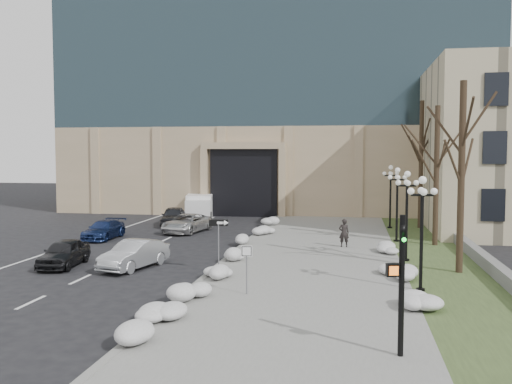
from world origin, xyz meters
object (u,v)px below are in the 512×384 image
traffic_signal (400,289)px  lamppost_d (390,188)px  car_c (104,230)px  lamppost_b (407,204)px  keep_sign (247,259)px  lamppost_c (397,194)px  car_e (173,216)px  car_a (64,253)px  pedestrian (344,233)px  one_way_sign (222,229)px  box_truck (200,206)px  car_b (134,255)px  car_d (187,223)px  lamppost_a (422,218)px

traffic_signal → lamppost_d: 27.38m
car_c → lamppost_b: size_ratio=0.88×
keep_sign → lamppost_d: bearing=62.0°
lamppost_c → car_e: bearing=160.7°
car_a → lamppost_c: size_ratio=0.84×
car_a → car_c: 9.08m
pedestrian → one_way_sign: one_way_sign is taller
car_a → traffic_signal: bearing=-40.0°
box_truck → lamppost_b: 24.63m
car_b → lamppost_c: size_ratio=0.89×
keep_sign → car_d: bearing=103.6°
car_e → lamppost_d: bearing=-9.0°
car_a → lamppost_c: bearing=25.3°
car_a → box_truck: (0.90, 22.43, 0.28)m
lamppost_c → lamppost_a: bearing=-90.0°
car_b → box_truck: size_ratio=0.64×
car_c → lamppost_d: (18.92, 8.02, 2.47)m
lamppost_b → lamppost_d: size_ratio=1.00×
box_truck → lamppost_c: (16.08, -12.04, 2.11)m
car_d → box_truck: size_ratio=0.72×
one_way_sign → keep_sign: one_way_sign is taller
box_truck → keep_sign: keep_sign is taller
car_c → car_e: size_ratio=0.97×
car_d → one_way_sign: size_ratio=1.87×
car_d → box_truck: bearing=110.8°
car_e → traffic_signal: 30.59m
car_a → box_truck: bearing=81.6°
box_truck → one_way_sign: bearing=-83.9°
box_truck → keep_sign: size_ratio=3.19×
car_d → one_way_sign: one_way_sign is taller
car_a → car_d: car_a is taller
pedestrian → lamppost_a: 10.91m
car_c → box_truck: size_ratio=0.64×
car_e → lamppost_a: lamppost_a is taller
lamppost_c → car_d: bearing=170.7°
car_e → traffic_signal: size_ratio=1.08×
one_way_sign → box_truck: bearing=100.8°
car_d → car_e: car_e is taller
one_way_sign → keep_sign: bearing=-72.1°
car_a → keep_sign: (10.14, -4.43, 0.83)m
car_d → lamppost_c: size_ratio=1.00×
box_truck → car_a: bearing=-104.0°
car_e → pedestrian: bearing=-44.4°
car_d → traffic_signal: size_ratio=1.18×
car_a → car_e: (0.49, 16.17, 0.06)m
car_c → lamppost_b: lamppost_b is taller
keep_sign → lamppost_d: size_ratio=0.43×
keep_sign → traffic_signal: size_ratio=0.51×
lamppost_b → lamppost_a: bearing=-90.0°
car_c → lamppost_a: bearing=-30.9°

